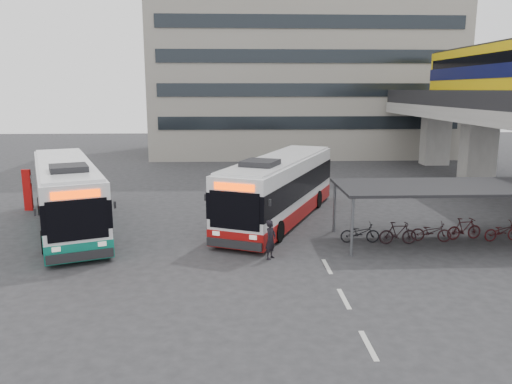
{
  "coord_description": "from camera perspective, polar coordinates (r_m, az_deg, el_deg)",
  "views": [
    {
      "loc": [
        -0.99,
        -17.94,
        6.64
      ],
      "look_at": [
        -0.02,
        4.55,
        2.0
      ],
      "focal_mm": 35.0,
      "sensor_mm": 36.0,
      "label": 1
    }
  ],
  "objects": [
    {
      "name": "ground",
      "position": [
        19.16,
        0.66,
        -8.63
      ],
      "size": [
        120.0,
        120.0,
        0.0
      ],
      "primitive_type": "plane",
      "color": "#28282B",
      "rests_on": "ground"
    },
    {
      "name": "bike_shelter",
      "position": [
        23.56,
        21.28,
        -1.91
      ],
      "size": [
        10.0,
        4.0,
        2.54
      ],
      "color": "#595B60",
      "rests_on": "ground"
    },
    {
      "name": "office_block",
      "position": [
        54.71,
        5.13,
        17.74
      ],
      "size": [
        30.0,
        15.0,
        25.0
      ],
      "primitive_type": "cube",
      "color": "gray",
      "rests_on": "ground"
    },
    {
      "name": "road_markings",
      "position": [
        16.72,
        10.02,
        -11.92
      ],
      "size": [
        0.15,
        7.6,
        0.01
      ],
      "color": "beige",
      "rests_on": "ground"
    },
    {
      "name": "bus_main",
      "position": [
        25.66,
        2.75,
        0.35
      ],
      "size": [
        7.06,
        11.86,
        3.5
      ],
      "rotation": [
        0.0,
        0.0,
        -0.41
      ],
      "color": "white",
      "rests_on": "ground"
    },
    {
      "name": "bus_teal",
      "position": [
        25.73,
        -20.81,
        -0.36
      ],
      "size": [
        6.78,
        11.96,
        3.51
      ],
      "rotation": [
        0.0,
        0.0,
        0.38
      ],
      "color": "white",
      "rests_on": "ground"
    },
    {
      "name": "pedestrian",
      "position": [
        19.89,
        1.69,
        -5.46
      ],
      "size": [
        0.63,
        0.69,
        1.59
      ],
      "primitive_type": "imported",
      "rotation": [
        0.0,
        0.0,
        1.02
      ],
      "color": "black",
      "rests_on": "ground"
    },
    {
      "name": "sign_totem_north",
      "position": [
        30.46,
        -24.66,
        0.28
      ],
      "size": [
        0.5,
        0.18,
        2.32
      ],
      "rotation": [
        0.0,
        0.0,
        -0.07
      ],
      "color": "#AB0B0A",
      "rests_on": "ground"
    }
  ]
}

